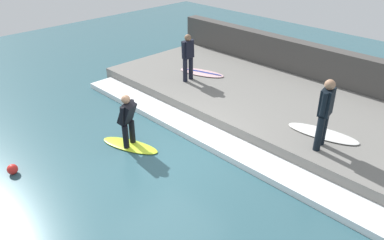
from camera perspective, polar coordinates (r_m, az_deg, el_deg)
ground_plane at (r=9.50m, az=-3.73°, el=-5.46°), size 28.00×28.00×0.00m
concrete_ledge at (r=11.97m, az=10.60°, el=2.90°), size 4.40×10.78×0.44m
back_wall at (r=13.72m, az=16.90°, el=8.00°), size 0.50×11.32×1.54m
wave_foam_crest at (r=10.21m, az=1.81°, el=-2.19°), size 0.86×10.24×0.17m
surfboard_riding at (r=9.96m, az=-9.44°, el=-3.83°), size 1.06×1.73×0.06m
surfer_riding at (r=9.56m, az=-9.82°, el=0.31°), size 0.51×0.52×1.42m
surfer_waiting_near at (r=9.06m, az=19.61°, el=1.36°), size 0.58×0.32×1.74m
surfboard_waiting_near at (r=10.06m, az=19.28°, el=-1.94°), size 0.94×1.88×0.06m
surfer_waiting_far at (r=12.45m, az=-0.63°, el=9.87°), size 0.53×0.27×1.57m
surfboard_waiting_far at (r=13.32m, az=1.50°, el=7.24°), size 1.08×1.77×0.07m
marker_buoy at (r=9.74m, az=-25.69°, el=-6.78°), size 0.25×0.25×0.25m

